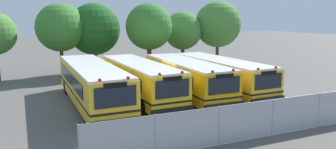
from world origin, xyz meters
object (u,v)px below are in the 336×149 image
traffic_cone (249,125)px  school_bus_2 (186,77)px  tree_2 (94,30)px  tree_5 (219,24)px  tree_1 (62,26)px  school_bus_1 (139,79)px  tree_4 (184,31)px  tree_3 (148,26)px  school_bus_3 (220,74)px  school_bus_0 (92,83)px

traffic_cone → school_bus_2: bearing=87.2°
tree_2 → tree_5: bearing=-6.1°
tree_1 → tree_5: bearing=-2.9°
school_bus_1 → traffic_cone: size_ratio=19.84×
traffic_cone → school_bus_1: bearing=109.8°
tree_1 → tree_4: 12.55m
school_bus_1 → traffic_cone: bearing=108.6°
school_bus_2 → tree_2: (-3.91, 12.14, 2.92)m
school_bus_2 → tree_3: size_ratio=1.49×
school_bus_3 → tree_3: tree_3 is taller
tree_3 → tree_4: tree_3 is taller
school_bus_0 → tree_1: tree_1 is taller
tree_3 → traffic_cone: bearing=-93.7°
tree_3 → tree_4: (4.84, 1.94, -0.66)m
school_bus_2 → tree_5: 14.70m
school_bus_3 → tree_4: tree_4 is taller
school_bus_0 → school_bus_3: size_ratio=1.09×
school_bus_0 → tree_5: 19.37m
school_bus_3 → traffic_cone: school_bus_3 is taller
school_bus_2 → traffic_cone: bearing=88.4°
school_bus_3 → tree_5: size_ratio=1.47×
tree_3 → tree_1: bearing=165.1°
tree_2 → tree_3: 5.36m
school_bus_3 → tree_3: bearing=-77.3°
school_bus_1 → tree_4: bearing=-130.2°
school_bus_0 → tree_4: size_ratio=1.89×
tree_2 → tree_5: size_ratio=0.95×
tree_2 → tree_4: bearing=-4.2°
tree_5 → tree_3: bearing=-172.1°
tree_1 → tree_5: size_ratio=0.94×
school_bus_1 → tree_1: 12.14m
tree_3 → tree_4: 5.26m
tree_3 → tree_5: size_ratio=0.95×
school_bus_3 → tree_1: 15.40m
school_bus_2 → tree_4: tree_4 is taller
school_bus_3 → tree_1: (-9.97, 11.26, 3.33)m
tree_1 → traffic_cone: bearing=-71.2°
tree_4 → tree_5: bearing=-10.6°
school_bus_2 → tree_1: size_ratio=1.51×
school_bus_1 → school_bus_2: school_bus_1 is taller
school_bus_0 → school_bus_2: school_bus_0 is taller
school_bus_3 → tree_3: size_ratio=1.55×
tree_1 → traffic_cone: size_ratio=12.82×
school_bus_1 → tree_4: (8.89, 11.00, 2.61)m
tree_4 → school_bus_0: bearing=-137.5°
tree_1 → traffic_cone: tree_1 is taller
tree_2 → tree_5: 13.47m
school_bus_0 → tree_4: tree_4 is taller
school_bus_2 → traffic_cone: 7.78m
tree_1 → tree_2: 3.11m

